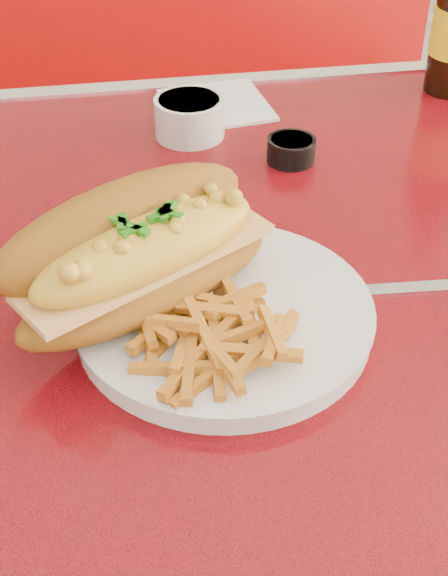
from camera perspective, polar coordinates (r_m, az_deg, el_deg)
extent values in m
cube|color=red|center=(0.79, -0.36, 1.27)|extent=(1.20, 0.80, 0.04)
cube|color=silver|center=(1.13, -3.67, 13.35)|extent=(1.22, 0.03, 0.04)
cylinder|color=silver|center=(1.06, -0.28, -15.31)|extent=(0.09, 0.09, 0.72)
cube|color=#A50C0B|center=(1.73, -4.42, 2.71)|extent=(1.20, 0.50, 0.45)
cube|color=#A50C0B|center=(1.72, -5.99, 19.35)|extent=(1.20, 0.08, 0.45)
cylinder|color=silver|center=(0.69, 0.00, -2.05)|extent=(0.26, 0.26, 0.02)
cylinder|color=silver|center=(0.69, 0.00, -1.42)|extent=(0.26, 0.26, 0.00)
ellipsoid|color=#915A17|center=(0.68, -5.34, 0.52)|extent=(0.26, 0.20, 0.05)
cube|color=#EBB869|center=(0.67, -5.44, 1.92)|extent=(0.23, 0.17, 0.01)
ellipsoid|color=gold|center=(0.66, -5.51, 2.87)|extent=(0.22, 0.17, 0.05)
ellipsoid|color=#915A17|center=(0.68, -7.19, 4.38)|extent=(0.26, 0.20, 0.10)
cube|color=silver|center=(0.69, -0.29, -1.07)|extent=(0.03, 0.14, 0.00)
cube|color=silver|center=(0.76, -0.26, 2.90)|extent=(0.03, 0.04, 0.00)
cylinder|color=silver|center=(0.98, -2.48, 12.04)|extent=(0.09, 0.09, 0.05)
cylinder|color=black|center=(0.97, -2.51, 13.13)|extent=(0.08, 0.08, 0.01)
cylinder|color=black|center=(0.93, 4.81, 9.76)|extent=(0.07, 0.07, 0.03)
cylinder|color=#E37552|center=(0.93, 4.85, 10.36)|extent=(0.06, 0.06, 0.01)
cube|color=silver|center=(0.76, 14.50, 0.09)|extent=(0.12, 0.02, 0.00)
cube|color=silver|center=(1.06, -0.55, 12.89)|extent=(0.14, 0.14, 0.00)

